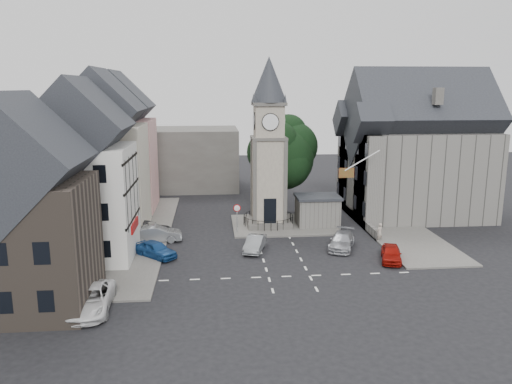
{
  "coord_description": "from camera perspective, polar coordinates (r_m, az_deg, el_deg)",
  "views": [
    {
      "loc": [
        -5.42,
        -39.26,
        13.49
      ],
      "look_at": [
        -1.48,
        5.0,
        4.08
      ],
      "focal_mm": 35.0,
      "sensor_mm": 36.0,
      "label": 1
    }
  ],
  "objects": [
    {
      "name": "car_west_grey",
      "position": [
        46.72,
        -12.4,
        -4.19
      ],
      "size": [
        5.71,
        4.3,
        1.44
      ],
      "primitive_type": "imported",
      "rotation": [
        0.0,
        0.0,
        1.15
      ],
      "color": "#302F32",
      "rests_on": "ground"
    },
    {
      "name": "car_west_silver",
      "position": [
        45.09,
        -11.34,
        -4.71
      ],
      "size": [
        4.59,
        1.92,
        1.47
      ],
      "primitive_type": "imported",
      "rotation": [
        0.0,
        0.0,
        1.65
      ],
      "color": "gray",
      "rests_on": "ground"
    },
    {
      "name": "flagpole",
      "position": [
        45.75,
        12.04,
        3.54
      ],
      "size": [
        3.68,
        0.1,
        2.74
      ],
      "color": "white",
      "rests_on": "ground"
    },
    {
      "name": "terrace_cream",
      "position": [
        48.81,
        -16.98,
        3.3
      ],
      "size": [
        8.1,
        7.6,
        12.8
      ],
      "color": "beige",
      "rests_on": "ground"
    },
    {
      "name": "clock_tower",
      "position": [
        47.86,
        1.45,
        5.51
      ],
      "size": [
        4.86,
        4.86,
        16.25
      ],
      "color": "#4C4944",
      "rests_on": "ground"
    },
    {
      "name": "van_sw_white",
      "position": [
        32.8,
        -18.41,
        -11.55
      ],
      "size": [
        2.68,
        5.47,
        1.49
      ],
      "primitive_type": "imported",
      "rotation": [
        0.0,
        0.0,
        0.04
      ],
      "color": "silver",
      "rests_on": "ground"
    },
    {
      "name": "pedestrian",
      "position": [
        45.57,
        13.93,
        -4.51
      ],
      "size": [
        0.73,
        0.64,
        1.69
      ],
      "primitive_type": "imported",
      "rotation": [
        0.0,
        0.0,
        3.61
      ],
      "color": "#A99A8B",
      "rests_on": "ground"
    },
    {
      "name": "east_building",
      "position": [
        54.95,
        17.48,
        3.85
      ],
      "size": [
        14.4,
        11.4,
        12.6
      ],
      "color": "slate",
      "rests_on": "ground"
    },
    {
      "name": "pavement_east",
      "position": [
        52.12,
        14.65,
        -3.36
      ],
      "size": [
        6.0,
        26.0,
        0.14
      ],
      "primitive_type": "cube",
      "color": "#595651",
      "rests_on": "ground"
    },
    {
      "name": "car_west_blue",
      "position": [
        41.14,
        -11.43,
        -6.43
      ],
      "size": [
        3.97,
        3.88,
        1.35
      ],
      "primitive_type": "imported",
      "rotation": [
        0.0,
        0.0,
        0.81
      ],
      "color": "navy",
      "rests_on": "ground"
    },
    {
      "name": "car_east_red",
      "position": [
        40.91,
        15.2,
        -6.79
      ],
      "size": [
        2.53,
        4.01,
        1.27
      ],
      "primitive_type": "imported",
      "rotation": [
        0.0,
        0.0,
        -0.3
      ],
      "color": "#9A0F08",
      "rests_on": "ground"
    },
    {
      "name": "warning_sign_post",
      "position": [
        46.19,
        -2.18,
        -2.42
      ],
      "size": [
        0.7,
        0.19,
        2.85
      ],
      "color": "black",
      "rests_on": "ground"
    },
    {
      "name": "car_island_silver",
      "position": [
        41.92,
        -0.11,
        -5.89
      ],
      "size": [
        2.38,
        4.1,
        1.28
      ],
      "primitive_type": "imported",
      "rotation": [
        0.0,
        0.0,
        -0.28
      ],
      "color": "gray",
      "rests_on": "ground"
    },
    {
      "name": "town_tree",
      "position": [
        53.18,
        2.98,
        4.91
      ],
      "size": [
        7.2,
        7.2,
        10.8
      ],
      "color": "black",
      "rests_on": "ground"
    },
    {
      "name": "central_island",
      "position": [
        49.61,
        3.12,
        -3.74
      ],
      "size": [
        10.0,
        8.0,
        0.16
      ],
      "primitive_type": "cube",
      "color": "#595651",
      "rests_on": "ground"
    },
    {
      "name": "terrace_tudor",
      "position": [
        41.18,
        -19.18,
        1.07
      ],
      "size": [
        8.1,
        7.6,
        12.0
      ],
      "color": "silver",
      "rests_on": "ground"
    },
    {
      "name": "stone_shelter",
      "position": [
        49.33,
        7.03,
        -2.14
      ],
      "size": [
        4.3,
        3.3,
        3.08
      ],
      "color": "slate",
      "rests_on": "ground"
    },
    {
      "name": "ground",
      "position": [
        41.86,
        2.64,
        -6.85
      ],
      "size": [
        120.0,
        120.0,
        0.0
      ],
      "primitive_type": "plane",
      "color": "black",
      "rests_on": "ground"
    },
    {
      "name": "building_sw_stone",
      "position": [
        33.4,
        -25.24,
        -3.32
      ],
      "size": [
        8.6,
        7.6,
        10.4
      ],
      "color": "#4C4239",
      "rests_on": "ground"
    },
    {
      "name": "road_markings",
      "position": [
        36.75,
        3.8,
        -9.59
      ],
      "size": [
        20.0,
        8.0,
        0.01
      ],
      "primitive_type": "cube",
      "color": "silver",
      "rests_on": "ground"
    },
    {
      "name": "car_island_east",
      "position": [
        43.16,
        9.79,
        -5.5
      ],
      "size": [
        3.46,
        4.95,
        1.33
      ],
      "primitive_type": "imported",
      "rotation": [
        0.0,
        0.0,
        -0.39
      ],
      "color": "#A3A5AB",
      "rests_on": "ground"
    },
    {
      "name": "east_boundary_wall",
      "position": [
        53.01,
        11.09,
        -2.51
      ],
      "size": [
        0.4,
        16.0,
        0.9
      ],
      "primitive_type": "cube",
      "color": "slate",
      "rests_on": "ground"
    },
    {
      "name": "pavement_west",
      "position": [
        47.73,
        -13.46,
        -4.71
      ],
      "size": [
        6.0,
        30.0,
        0.14
      ],
      "primitive_type": "cube",
      "color": "#595651",
      "rests_on": "ground"
    },
    {
      "name": "terrace_pink",
      "position": [
        56.59,
        -15.36,
        4.52
      ],
      "size": [
        8.1,
        7.6,
        12.8
      ],
      "color": "#D9A095",
      "rests_on": "ground"
    },
    {
      "name": "backdrop_west",
      "position": [
        68.24,
        -10.6,
        3.76
      ],
      "size": [
        20.0,
        10.0,
        8.0
      ],
      "primitive_type": "cube",
      "color": "#4C4944",
      "rests_on": "ground"
    }
  ]
}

